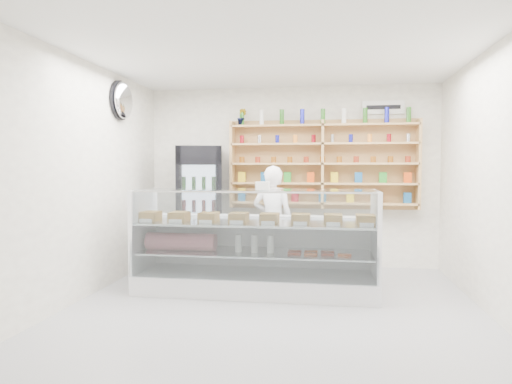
# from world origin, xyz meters

# --- Properties ---
(room) EXTENTS (5.00, 5.00, 5.00)m
(room) POSITION_xyz_m (0.00, 0.00, 1.40)
(room) COLOR #9E9EA2
(room) RESTS_ON ground
(display_counter) EXTENTS (2.93, 0.87, 1.27)m
(display_counter) POSITION_xyz_m (-0.30, 0.82, 0.35)
(display_counter) COLOR white
(display_counter) RESTS_ON floor
(shop_worker) EXTENTS (0.62, 0.45, 1.57)m
(shop_worker) POSITION_xyz_m (-0.18, 1.66, 0.79)
(shop_worker) COLOR white
(shop_worker) RESTS_ON floor
(drinks_cooler) EXTENTS (0.82, 0.81, 1.86)m
(drinks_cooler) POSITION_xyz_m (-1.37, 2.06, 0.93)
(drinks_cooler) COLOR black
(drinks_cooler) RESTS_ON floor
(wall_shelving) EXTENTS (2.84, 0.28, 1.33)m
(wall_shelving) POSITION_xyz_m (0.50, 2.34, 1.59)
(wall_shelving) COLOR tan
(wall_shelving) RESTS_ON back_wall
(potted_plant) EXTENTS (0.15, 0.12, 0.26)m
(potted_plant) POSITION_xyz_m (-0.75, 2.34, 2.32)
(potted_plant) COLOR #1E6626
(potted_plant) RESTS_ON wall_shelving
(security_mirror) EXTENTS (0.15, 0.50, 0.50)m
(security_mirror) POSITION_xyz_m (-2.17, 1.20, 2.45)
(security_mirror) COLOR silver
(security_mirror) RESTS_ON left_wall
(wall_sign) EXTENTS (0.62, 0.03, 0.20)m
(wall_sign) POSITION_xyz_m (1.40, 2.47, 2.45)
(wall_sign) COLOR white
(wall_sign) RESTS_ON back_wall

